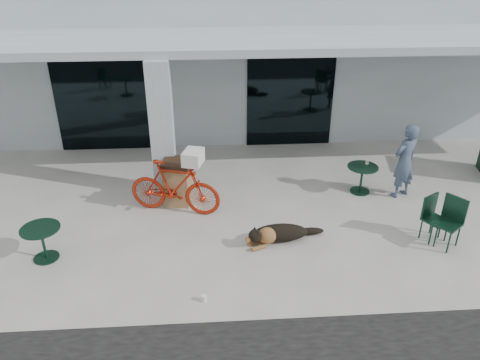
{
  "coord_description": "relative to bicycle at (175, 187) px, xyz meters",
  "views": [
    {
      "loc": [
        -0.43,
        -7.46,
        5.35
      ],
      "look_at": [
        0.13,
        0.87,
        1.0
      ],
      "focal_mm": 35.0,
      "sensor_mm": 36.0,
      "label": 1
    }
  ],
  "objects": [
    {
      "name": "storefront_glass_left",
      "position": [
        -1.96,
        3.58,
        0.75
      ],
      "size": [
        2.8,
        0.06,
        2.7
      ],
      "primitive_type": "cube",
      "color": "black",
      "rests_on": "ground"
    },
    {
      "name": "dog",
      "position": [
        2.12,
        -1.26,
        -0.4
      ],
      "size": [
        1.29,
        0.85,
        0.41
      ],
      "primitive_type": null,
      "rotation": [
        0.0,
        0.0,
        0.39
      ],
      "color": "black",
      "rests_on": "ground"
    },
    {
      "name": "building",
      "position": [
        1.24,
        7.1,
        1.65
      ],
      "size": [
        22.0,
        7.0,
        4.5
      ],
      "primitive_type": "cube",
      "color": "silver",
      "rests_on": "ground"
    },
    {
      "name": "storefront_glass_right",
      "position": [
        3.04,
        3.58,
        0.75
      ],
      "size": [
        2.4,
        0.06,
        2.7
      ],
      "primitive_type": "cube",
      "color": "black",
      "rests_on": "ground"
    },
    {
      "name": "cafe_table_far",
      "position": [
        4.28,
        0.6,
        -0.27
      ],
      "size": [
        0.82,
        0.82,
        0.66
      ],
      "primitive_type": null,
      "rotation": [
        0.0,
        0.0,
        0.17
      ],
      "color": "#113223",
      "rests_on": "ground"
    },
    {
      "name": "cafe_chair_far_a",
      "position": [
        5.13,
        -1.42,
        -0.14
      ],
      "size": [
        0.6,
        0.61,
        0.93
      ],
      "primitive_type": null,
      "rotation": [
        0.0,
        0.0,
        0.54
      ],
      "color": "#113223",
      "rests_on": "ground"
    },
    {
      "name": "bicycle",
      "position": [
        0.0,
        0.0,
        0.0
      ],
      "size": [
        2.08,
        1.11,
        1.21
      ],
      "primitive_type": "imported",
      "rotation": [
        0.0,
        0.0,
        1.29
      ],
      "color": "#A9220D",
      "rests_on": "ground"
    },
    {
      "name": "cafe_table_near",
      "position": [
        -2.34,
        -1.54,
        -0.27
      ],
      "size": [
        0.93,
        0.93,
        0.67
      ],
      "primitive_type": null,
      "rotation": [
        0.0,
        0.0,
        -0.39
      ],
      "color": "#113223",
      "rests_on": "ground"
    },
    {
      "name": "column",
      "position": [
        -0.26,
        0.9,
        0.96
      ],
      "size": [
        0.5,
        0.5,
        3.12
      ],
      "primitive_type": "cube",
      "color": "silver",
      "rests_on": "ground"
    },
    {
      "name": "cup_on_table",
      "position": [
        4.41,
        0.73,
        0.11
      ],
      "size": [
        0.09,
        0.09,
        0.1
      ],
      "primitive_type": "cylinder",
      "rotation": [
        0.0,
        0.0,
        0.17
      ],
      "color": "white",
      "rests_on": "cafe_table_far"
    },
    {
      "name": "laundry_basket",
      "position": [
        0.43,
        -0.13,
        0.75
      ],
      "size": [
        0.48,
        0.57,
        0.29
      ],
      "primitive_type": "cube",
      "rotation": [
        0.0,
        0.0,
        1.29
      ],
      "color": "white",
      "rests_on": "bicycle"
    },
    {
      "name": "person",
      "position": [
        5.14,
        0.38,
        0.27
      ],
      "size": [
        0.76,
        0.67,
        1.75
      ],
      "primitive_type": "imported",
      "rotation": [
        0.0,
        0.0,
        3.62
      ],
      "color": "#3E4F69",
      "rests_on": "ground"
    },
    {
      "name": "cafe_chair_far_b",
      "position": [
        5.26,
        -1.62,
        -0.1
      ],
      "size": [
        0.67,
        0.66,
        1.0
      ],
      "primitive_type": null,
      "rotation": [
        0.0,
        0.0,
        -0.92
      ],
      "color": "#113223",
      "rests_on": "ground"
    },
    {
      "name": "trash_receptacle",
      "position": [
        0.04,
        0.4,
        -0.09
      ],
      "size": [
        0.7,
        0.7,
        1.03
      ],
      "primitive_type": null,
      "rotation": [
        0.0,
        0.0,
        -0.17
      ],
      "color": "olive",
      "rests_on": "ground"
    },
    {
      "name": "overhang",
      "position": [
        1.24,
        2.2,
        2.61
      ],
      "size": [
        22.0,
        2.8,
        0.18
      ],
      "primitive_type": "cube",
      "color": "silver",
      "rests_on": "column"
    },
    {
      "name": "cup_near_dog",
      "position": [
        0.61,
        -2.9,
        -0.55
      ],
      "size": [
        0.11,
        0.11,
        0.11
      ],
      "primitive_type": "cylinder",
      "rotation": [
        0.0,
        0.0,
        0.24
      ],
      "color": "white",
      "rests_on": "ground"
    },
    {
      "name": "ground",
      "position": [
        1.24,
        -1.4,
        -0.6
      ],
      "size": [
        80.0,
        80.0,
        0.0
      ],
      "primitive_type": "plane",
      "color": "beige",
      "rests_on": "ground"
    }
  ]
}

